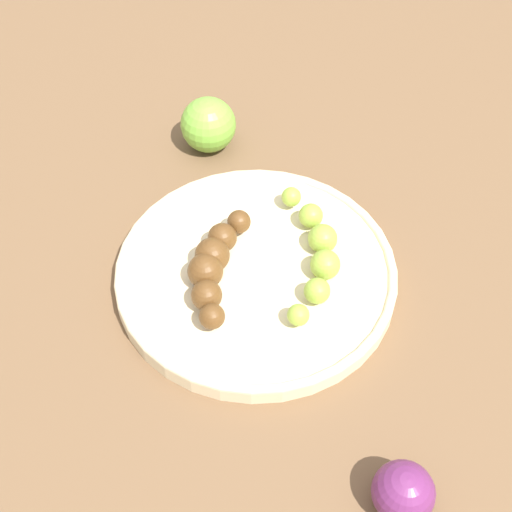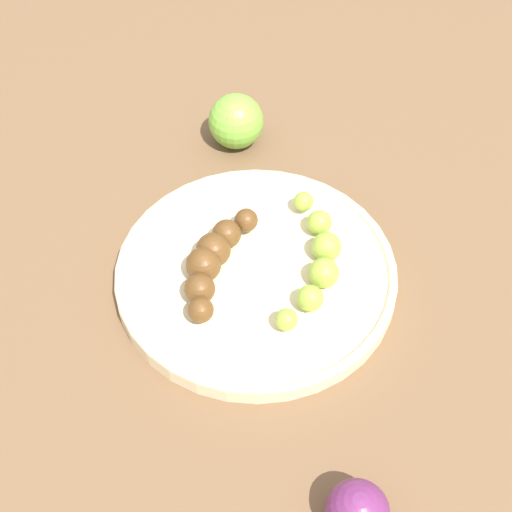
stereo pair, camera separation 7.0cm
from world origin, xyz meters
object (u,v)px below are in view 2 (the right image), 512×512
apple_green (236,121)px  plum_purple (357,512)px  banana_green (317,259)px  fruit_bowl (256,272)px  banana_overripe (213,260)px

apple_green → plum_purple: size_ratio=1.31×
banana_green → apple_green: bearing=120.0°
fruit_bowl → plum_purple: plum_purple is taller
fruit_bowl → banana_overripe: 0.05m
fruit_bowl → banana_green: banana_green is taller
banana_green → banana_overripe: bearing=-169.4°
banana_overripe → apple_green: (-0.06, -0.21, -0.00)m
apple_green → banana_green: bearing=99.8°
plum_purple → banana_overripe: bearing=-75.3°
fruit_bowl → apple_green: size_ratio=4.32×
fruit_bowl → banana_overripe: size_ratio=2.24×
fruit_bowl → plum_purple: bearing=95.8°
banana_green → apple_green: apple_green is taller
banana_green → apple_green: 0.24m
apple_green → fruit_bowl: bearing=84.6°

